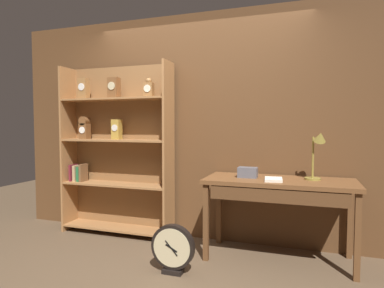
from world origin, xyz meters
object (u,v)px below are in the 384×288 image
(workbench, at_px, (279,189))
(desk_lamp, at_px, (317,150))
(toolbox_small, at_px, (248,172))
(open_repair_manual, at_px, (274,179))
(round_clock_large, at_px, (173,248))
(bookshelf, at_px, (115,150))

(workbench, bearing_deg, desk_lamp, 11.31)
(workbench, xyz_separation_m, toolbox_small, (-0.31, 0.03, 0.14))
(open_repair_manual, bearing_deg, round_clock_large, -153.15)
(toolbox_small, bearing_deg, round_clock_large, -131.02)
(toolbox_small, height_order, round_clock_large, toolbox_small)
(open_repair_manual, distance_m, round_clock_large, 1.13)
(bookshelf, height_order, toolbox_small, bookshelf)
(workbench, xyz_separation_m, desk_lamp, (0.35, 0.07, 0.38))
(toolbox_small, bearing_deg, desk_lamp, 3.00)
(desk_lamp, bearing_deg, workbench, -168.69)
(workbench, relative_size, round_clock_large, 3.25)
(workbench, height_order, open_repair_manual, open_repair_manual)
(toolbox_small, relative_size, round_clock_large, 0.43)
(toolbox_small, xyz_separation_m, open_repair_manual, (0.26, -0.12, -0.04))
(bookshelf, relative_size, toolbox_small, 10.61)
(workbench, relative_size, open_repair_manual, 6.51)
(workbench, distance_m, desk_lamp, 0.52)
(bookshelf, xyz_separation_m, workbench, (1.94, -0.21, -0.32))
(bookshelf, relative_size, desk_lamp, 4.22)
(desk_lamp, height_order, open_repair_manual, desk_lamp)
(bookshelf, xyz_separation_m, round_clock_large, (1.08, -0.81, -0.80))
(desk_lamp, distance_m, toolbox_small, 0.70)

